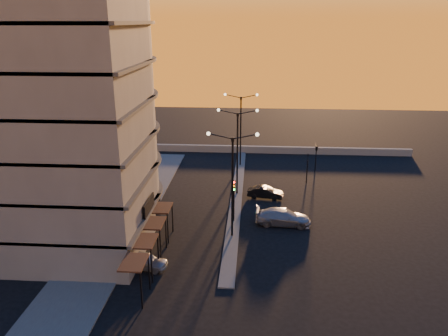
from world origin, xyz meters
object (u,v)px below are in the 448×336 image
streetlamp_mid (237,145)px  traffic_light_main (234,194)px  car_wagon (283,217)px  car_sedan (265,192)px  car_hatchback (144,261)px

streetlamp_mid → traffic_light_main: (0.00, -7.13, -2.70)m
traffic_light_main → car_wagon: size_ratio=0.83×
car_wagon → car_sedan: bearing=17.8°
car_sedan → car_wagon: car_wagon is taller
streetlamp_mid → car_wagon: bearing=-57.3°
car_hatchback → car_sedan: size_ratio=0.98×
streetlamp_mid → car_hatchback: (-6.50, -15.62, -4.97)m
traffic_light_main → car_hatchback: size_ratio=1.16×
streetlamp_mid → car_sedan: size_ratio=2.53×
streetlamp_mid → car_hatchback: size_ratio=2.59×
car_sedan → car_hatchback: bearing=156.2°
car_hatchback → traffic_light_main: bearing=-26.0°
traffic_light_main → car_hatchback: traffic_light_main is taller
car_sedan → car_wagon: size_ratio=0.73×
streetlamp_mid → car_hatchback: streetlamp_mid is taller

